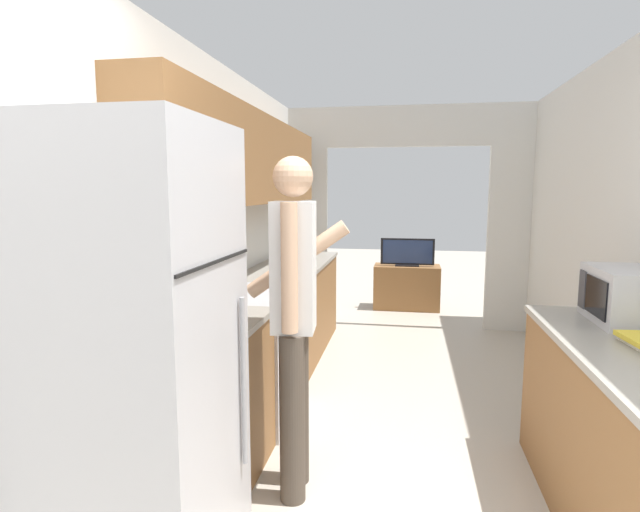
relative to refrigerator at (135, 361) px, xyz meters
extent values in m
cube|color=silver|center=(-0.37, 1.13, 0.34)|extent=(0.06, 6.96, 2.50)
cube|color=brown|center=(-0.18, 2.07, 0.89)|extent=(0.32, 3.40, 0.68)
cube|color=silver|center=(-0.22, 4.04, 0.11)|extent=(0.65, 0.06, 2.05)
cube|color=silver|center=(2.23, 4.04, 0.11)|extent=(0.65, 0.06, 2.05)
cube|color=silver|center=(1.01, 4.04, 1.36)|extent=(3.10, 0.06, 0.45)
cube|color=brown|center=(-0.04, 0.74, -0.49)|extent=(0.60, 0.74, 0.85)
cube|color=gray|center=(-0.04, 0.73, -0.05)|extent=(0.62, 0.75, 0.03)
cube|color=brown|center=(-0.04, 2.81, -0.49)|extent=(0.60, 1.92, 0.85)
cube|color=gray|center=(-0.04, 2.81, -0.05)|extent=(0.62, 1.93, 0.03)
cube|color=#9EA3A8|center=(-0.04, 0.68, -0.04)|extent=(0.42, 0.44, 0.00)
cube|color=brown|center=(2.06, 0.55, -0.49)|extent=(0.60, 1.73, 0.85)
cube|color=#B7B7BC|center=(0.00, 0.00, 0.00)|extent=(0.69, 0.70, 1.83)
cube|color=black|center=(0.35, 0.00, 0.40)|extent=(0.01, 0.67, 0.01)
cylinder|color=#99999E|center=(0.36, 0.22, -0.15)|extent=(0.02, 0.02, 0.73)
cube|color=#B7B7BC|center=(-0.03, 1.48, -0.47)|extent=(0.62, 0.74, 0.88)
cube|color=black|center=(0.28, 1.48, -0.47)|extent=(0.01, 0.50, 0.26)
cylinder|color=#B7B7BC|center=(0.30, 1.48, -0.25)|extent=(0.02, 0.59, 0.02)
cube|color=#B7B7BC|center=(-0.32, 1.48, 0.04)|extent=(0.04, 0.74, 0.14)
cylinder|color=#232328|center=(0.09, 1.32, -0.04)|extent=(0.16, 0.16, 0.01)
cylinder|color=#232328|center=(0.09, 1.64, -0.04)|extent=(0.16, 0.16, 0.01)
cylinder|color=#232328|center=(-0.16, 1.32, -0.04)|extent=(0.16, 0.16, 0.01)
cylinder|color=#232328|center=(-0.16, 1.64, -0.04)|extent=(0.16, 0.16, 0.01)
cylinder|color=#4C4238|center=(0.48, 0.60, -0.48)|extent=(0.14, 0.14, 0.87)
cylinder|color=#4C4238|center=(0.47, 0.77, -0.48)|extent=(0.14, 0.14, 0.87)
cube|color=white|center=(0.48, 0.68, 0.28)|extent=(0.23, 0.23, 0.65)
cylinder|color=#DBAD89|center=(0.49, 0.54, 0.30)|extent=(0.09, 0.09, 0.62)
cylinder|color=#DBAD89|center=(0.46, 0.83, 0.30)|extent=(0.56, 0.13, 0.42)
sphere|color=#DBAD89|center=(0.48, 0.68, 0.73)|extent=(0.20, 0.20, 0.20)
cube|color=#B7B7BC|center=(2.17, 1.07, 0.11)|extent=(0.33, 0.47, 0.29)
cube|color=black|center=(2.00, 1.02, 0.11)|extent=(0.01, 0.28, 0.20)
cube|color=#38383D|center=(2.00, 1.23, 0.11)|extent=(0.01, 0.09, 0.21)
cube|color=brown|center=(1.04, 4.91, -0.63)|extent=(0.86, 0.42, 0.58)
cube|color=black|center=(1.04, 4.87, -0.33)|extent=(0.31, 0.16, 0.02)
cube|color=black|center=(1.04, 4.87, -0.14)|extent=(0.70, 0.04, 0.34)
cube|color=navy|center=(1.04, 4.84, -0.14)|extent=(0.64, 0.01, 0.30)
cube|color=#B7B7BC|center=(0.03, 2.14, -0.03)|extent=(0.09, 0.22, 0.00)
cube|color=black|center=(0.03, 1.98, -0.02)|extent=(0.05, 0.11, 0.02)
camera|label=1|loc=(1.03, -1.71, 0.66)|focal=28.00mm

